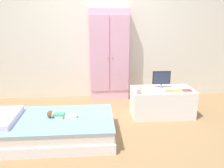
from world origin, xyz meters
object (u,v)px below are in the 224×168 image
at_px(bed, 53,129).
at_px(book_orange, 169,91).
at_px(tv_stand, 162,102).
at_px(wardrobe, 109,56).
at_px(book_yellow, 178,91).
at_px(tv_monitor, 162,78).
at_px(rocking_horse_toy, 139,91).
at_px(book_red, 187,90).
at_px(doll, 56,115).

height_order(bed, book_orange, book_orange).
bearing_deg(bed, tv_stand, 20.96).
bearing_deg(wardrobe, book_yellow, -44.00).
bearing_deg(bed, tv_monitor, 23.56).
xyz_separation_m(tv_monitor, rocking_horse_toy, (-0.41, -0.26, -0.11)).
bearing_deg(tv_stand, rocking_horse_toy, -156.48).
bearing_deg(tv_monitor, wardrobe, 135.58).
bearing_deg(book_red, wardrobe, 139.60).
bearing_deg(doll, book_red, 14.09).
xyz_separation_m(tv_stand, book_orange, (0.07, -0.11, 0.23)).
xyz_separation_m(book_orange, book_red, (0.27, 0.00, 0.00)).
height_order(wardrobe, book_red, wardrobe).
xyz_separation_m(wardrobe, rocking_horse_toy, (0.38, -1.04, -0.36)).
relative_size(doll, tv_monitor, 1.36).
distance_m(bed, rocking_horse_toy, 1.35).
relative_size(bed, tv_stand, 1.64).
height_order(rocking_horse_toy, book_yellow, rocking_horse_toy).
distance_m(tv_stand, book_orange, 0.26).
height_order(bed, wardrobe, wardrobe).
distance_m(wardrobe, book_yellow, 1.45).
height_order(doll, book_orange, book_orange).
height_order(book_yellow, book_red, book_red).
bearing_deg(book_yellow, tv_monitor, 137.57).
bearing_deg(bed, book_yellow, 15.59).
relative_size(wardrobe, book_red, 11.25).
distance_m(tv_stand, rocking_horse_toy, 0.52).
relative_size(wardrobe, book_yellow, 13.67).
relative_size(tv_stand, book_red, 6.50).
bearing_deg(wardrobe, doll, -118.49).
bearing_deg(bed, book_red, 14.57).
relative_size(bed, rocking_horse_toy, 15.68).
distance_m(bed, wardrobe, 1.85).
height_order(bed, book_red, book_red).
distance_m(book_orange, book_red, 0.27).
distance_m(doll, book_yellow, 1.86).
bearing_deg(book_orange, book_yellow, 0.00).
bearing_deg(rocking_horse_toy, tv_stand, 23.52).
relative_size(rocking_horse_toy, book_yellow, 0.82).
height_order(tv_monitor, book_red, tv_monitor).
relative_size(wardrobe, tv_monitor, 5.84).
xyz_separation_m(doll, tv_monitor, (1.58, 0.68, 0.28)).
distance_m(wardrobe, book_red, 1.55).
distance_m(tv_monitor, book_yellow, 0.33).
distance_m(bed, book_orange, 1.82).
distance_m(doll, tv_monitor, 1.74).
xyz_separation_m(bed, rocking_horse_toy, (1.23, 0.45, 0.35)).
relative_size(tv_stand, tv_monitor, 3.38).
relative_size(tv_monitor, book_red, 1.93).
xyz_separation_m(wardrobe, book_yellow, (1.01, -0.97, -0.39)).
relative_size(bed, book_red, 10.64).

